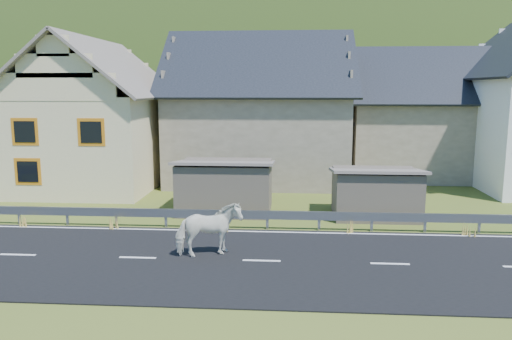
{
  "coord_description": "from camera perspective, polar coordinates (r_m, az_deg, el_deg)",
  "views": [
    {
      "loc": [
        0.89,
        -15.05,
        5.44
      ],
      "look_at": [
        -0.38,
        2.82,
        2.48
      ],
      "focal_mm": 35.0,
      "sensor_mm": 36.0,
      "label": 1
    }
  ],
  "objects": [
    {
      "name": "ground",
      "position": [
        16.03,
        0.64,
        -10.46
      ],
      "size": [
        160.0,
        160.0,
        0.0
      ],
      "primitive_type": "plane",
      "color": "#374917",
      "rests_on": "ground"
    },
    {
      "name": "road",
      "position": [
        16.02,
        0.64,
        -10.4
      ],
      "size": [
        60.0,
        7.0,
        0.04
      ],
      "primitive_type": "cube",
      "color": "black",
      "rests_on": "ground"
    },
    {
      "name": "lane_markings",
      "position": [
        16.01,
        0.64,
        -10.31
      ],
      "size": [
        60.0,
        6.6,
        0.01
      ],
      "primitive_type": "cube",
      "color": "silver",
      "rests_on": "road"
    },
    {
      "name": "guardrail",
      "position": [
        19.38,
        1.3,
        -5.2
      ],
      "size": [
        28.1,
        0.09,
        0.75
      ],
      "color": "#93969B",
      "rests_on": "ground"
    },
    {
      "name": "shed_left",
      "position": [
        22.17,
        -3.51,
        -1.92
      ],
      "size": [
        4.3,
        3.3,
        2.4
      ],
      "primitive_type": "cube",
      "color": "#63584C",
      "rests_on": "ground"
    },
    {
      "name": "shed_right",
      "position": [
        21.81,
        13.51,
        -2.63
      ],
      "size": [
        3.8,
        2.9,
        2.2
      ],
      "primitive_type": "cube",
      "color": "#63584C",
      "rests_on": "ground"
    },
    {
      "name": "house_cream",
      "position": [
        29.18,
        -18.0,
        6.8
      ],
      "size": [
        7.8,
        9.8,
        8.3
      ],
      "color": "beige",
      "rests_on": "ground"
    },
    {
      "name": "house_stone_a",
      "position": [
        30.12,
        0.47,
        7.85
      ],
      "size": [
        10.8,
        9.8,
        8.9
      ],
      "color": "gray",
      "rests_on": "ground"
    },
    {
      "name": "house_stone_b",
      "position": [
        33.08,
        18.39,
        6.83
      ],
      "size": [
        9.8,
        8.8,
        8.1
      ],
      "color": "gray",
      "rests_on": "ground"
    },
    {
      "name": "mountain",
      "position": [
        196.74,
        5.23,
        1.92
      ],
      "size": [
        440.0,
        280.0,
        260.0
      ],
      "primitive_type": "ellipsoid",
      "color": "#243F14",
      "rests_on": "ground"
    },
    {
      "name": "conifer_patch",
      "position": [
        136.97,
        -20.28,
        9.05
      ],
      "size": [
        76.0,
        50.0,
        28.0
      ],
      "primitive_type": "ellipsoid",
      "color": "black",
      "rests_on": "ground"
    },
    {
      "name": "horse",
      "position": [
        16.26,
        -5.43,
        -6.81
      ],
      "size": [
        1.65,
        2.28,
        1.76
      ],
      "primitive_type": "imported",
      "rotation": [
        0.0,
        0.0,
        1.95
      ],
      "color": "silver",
      "rests_on": "road"
    }
  ]
}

